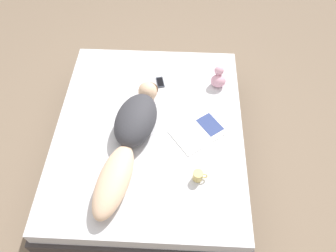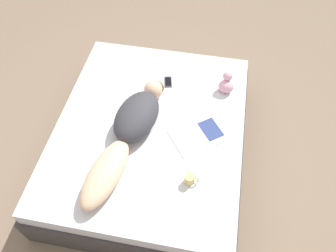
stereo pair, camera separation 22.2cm
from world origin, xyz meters
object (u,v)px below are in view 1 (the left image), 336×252
object	(u,v)px
cell_phone	(160,82)
open_magazine	(200,131)
person	(130,135)
coffee_mug	(198,176)

from	to	relation	value
cell_phone	open_magazine	bearing A→B (deg)	-68.38
person	cell_phone	bearing A→B (deg)	85.28
open_magazine	cell_phone	bearing A→B (deg)	87.33
open_magazine	coffee_mug	size ratio (longest dim) A/B	4.78
person	open_magazine	distance (m)	0.59
person	open_magazine	world-z (taller)	person
person	cell_phone	world-z (taller)	person
coffee_mug	person	bearing A→B (deg)	150.50
person	cell_phone	distance (m)	0.72
person	coffee_mug	size ratio (longest dim) A/B	11.77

